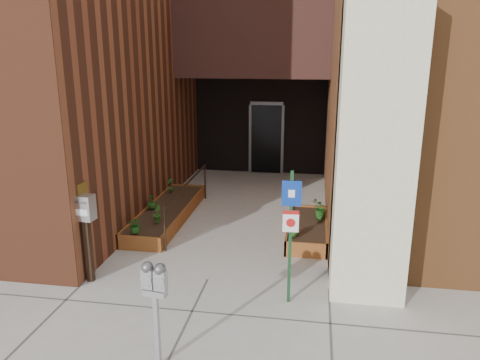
% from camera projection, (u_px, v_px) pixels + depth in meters
% --- Properties ---
extents(ground, '(80.00, 80.00, 0.00)m').
position_uv_depth(ground, '(207.00, 280.00, 7.82)').
color(ground, '#9E9991').
rests_on(ground, ground).
extents(architecture, '(20.00, 14.60, 10.00)m').
position_uv_depth(architecture, '(254.00, 2.00, 13.06)').
color(architecture, brown).
rests_on(architecture, ground).
extents(planter_left, '(0.90, 3.60, 0.30)m').
position_uv_depth(planter_left, '(168.00, 213.00, 10.59)').
color(planter_left, brown).
rests_on(planter_left, ground).
extents(planter_right, '(0.80, 2.20, 0.30)m').
position_uv_depth(planter_right, '(307.00, 230.00, 9.62)').
color(planter_right, brown).
rests_on(planter_right, ground).
extents(handrail, '(0.04, 3.34, 0.90)m').
position_uv_depth(handrail, '(188.00, 189.00, 10.30)').
color(handrail, black).
rests_on(handrail, ground).
extents(parking_meter, '(0.31, 0.16, 1.36)m').
position_uv_depth(parking_meter, '(155.00, 287.00, 5.42)').
color(parking_meter, '#A09FA2').
rests_on(parking_meter, ground).
extents(sign_post, '(0.28, 0.07, 2.06)m').
position_uv_depth(sign_post, '(291.00, 224.00, 6.79)').
color(sign_post, '#163D1E').
rests_on(sign_post, ground).
extents(payment_dropbox, '(0.32, 0.25, 1.49)m').
position_uv_depth(payment_dropbox, '(86.00, 220.00, 7.49)').
color(payment_dropbox, black).
rests_on(payment_dropbox, ground).
extents(shrub_left_a, '(0.36, 0.36, 0.33)m').
position_uv_depth(shrub_left_a, '(136.00, 225.00, 8.99)').
color(shrub_left_a, '#1F5819').
rests_on(shrub_left_a, planter_left).
extents(shrub_left_b, '(0.25, 0.25, 0.35)m').
position_uv_depth(shrub_left_b, '(157.00, 214.00, 9.55)').
color(shrub_left_b, '#2B5C1A').
rests_on(shrub_left_b, planter_left).
extents(shrub_left_c, '(0.26, 0.26, 0.33)m').
position_uv_depth(shrub_left_c, '(151.00, 201.00, 10.37)').
color(shrub_left_c, '#1F5418').
rests_on(shrub_left_c, planter_left).
extents(shrub_left_d, '(0.26, 0.26, 0.36)m').
position_uv_depth(shrub_left_d, '(170.00, 185.00, 11.57)').
color(shrub_left_d, '#1A5C1C').
rests_on(shrub_left_d, planter_left).
extents(shrub_right_a, '(0.29, 0.29, 0.36)m').
position_uv_depth(shrub_right_a, '(294.00, 227.00, 8.83)').
color(shrub_right_a, '#265B1A').
rests_on(shrub_right_a, planter_right).
extents(shrub_right_b, '(0.24, 0.24, 0.33)m').
position_uv_depth(shrub_right_b, '(320.00, 213.00, 9.61)').
color(shrub_right_b, '#21601B').
rests_on(shrub_right_b, planter_right).
extents(shrub_right_c, '(0.45, 0.45, 0.38)m').
position_uv_depth(shrub_right_c, '(320.00, 209.00, 9.81)').
color(shrub_right_c, '#205217').
rests_on(shrub_right_c, planter_right).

